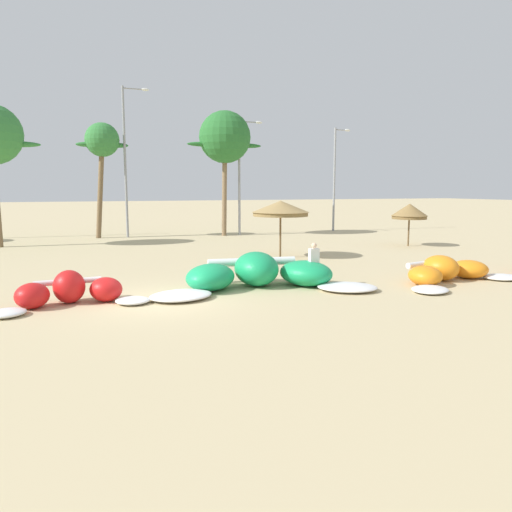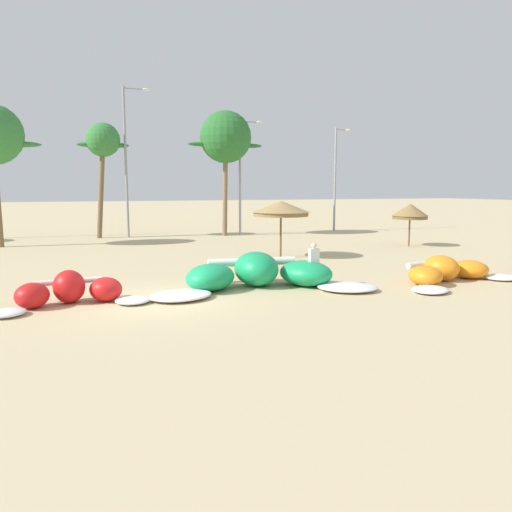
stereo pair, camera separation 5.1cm
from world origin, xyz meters
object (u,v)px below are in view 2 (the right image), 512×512
(kite_left_of_center, at_px, (259,275))
(lamppost_east_center, at_px, (242,171))
(palm_left_of_gap, at_px, (103,143))
(lamppost_west_center, at_px, (128,155))
(beach_umbrella_middle, at_px, (410,211))
(kite_left, at_px, (70,292))
(person_near_kites, at_px, (314,264))
(beach_umbrella_near_van, at_px, (281,208))
(palm_center_left, at_px, (226,138))
(kite_center, at_px, (448,272))
(lamppost_east, at_px, (336,174))

(kite_left_of_center, xyz_separation_m, lamppost_east_center, (6.10, 19.30, 4.46))
(palm_left_of_gap, height_order, lamppost_west_center, lamppost_west_center)
(beach_umbrella_middle, bearing_deg, lamppost_west_center, 142.73)
(kite_left_of_center, xyz_separation_m, beach_umbrella_middle, (13.53, 8.70, 1.70))
(kite_left, height_order, beach_umbrella_middle, beach_umbrella_middle)
(kite_left, xyz_separation_m, person_near_kites, (8.46, -0.13, 0.42))
(beach_umbrella_near_van, height_order, lamppost_east_center, lamppost_east_center)
(palm_center_left, bearing_deg, lamppost_east_center, -6.81)
(kite_center, xyz_separation_m, lamppost_east, (7.58, 21.69, 4.44))
(beach_umbrella_middle, bearing_deg, palm_left_of_gap, 144.80)
(kite_left_of_center, bearing_deg, kite_center, -11.94)
(beach_umbrella_near_van, relative_size, beach_umbrella_middle, 1.13)
(kite_left, xyz_separation_m, palm_center_left, (11.31, 19.76, 6.97))
(kite_left, height_order, lamppost_east_center, lamppost_east_center)
(palm_left_of_gap, bearing_deg, person_near_kites, -74.58)
(lamppost_west_center, bearing_deg, lamppost_east_center, -9.49)
(kite_left_of_center, xyz_separation_m, kite_center, (7.28, -1.54, -0.10))
(lamppost_west_center, distance_m, lamppost_east, 17.14)
(kite_left, distance_m, kite_left_of_center, 6.46)
(kite_left_of_center, distance_m, lamppost_east_center, 20.73)
(beach_umbrella_middle, distance_m, palm_left_of_gap, 21.84)
(kite_left_of_center, bearing_deg, kite_left, -177.24)
(kite_left_of_center, height_order, lamppost_east_center, lamppost_east_center)
(lamppost_east_center, bearing_deg, lamppost_east, 5.57)
(kite_left, xyz_separation_m, lamppost_west_center, (4.22, 21.00, 5.61))
(person_near_kites, bearing_deg, palm_left_of_gap, 105.42)
(kite_left_of_center, relative_size, kite_center, 1.37)
(beach_umbrella_near_van, bearing_deg, kite_center, -68.06)
(kite_center, xyz_separation_m, person_near_kites, (-5.28, 1.10, 0.44))
(beach_umbrella_near_van, distance_m, lamppost_west_center, 15.50)
(palm_center_left, height_order, lamppost_east_center, palm_center_left)
(beach_umbrella_near_van, bearing_deg, palm_center_left, 85.61)
(kite_center, height_order, palm_left_of_gap, palm_left_of_gap)
(kite_left_of_center, bearing_deg, beach_umbrella_middle, 32.75)
(palm_center_left, bearing_deg, person_near_kites, -98.16)
(beach_umbrella_middle, height_order, lamppost_east, lamppost_east)
(person_near_kites, xyz_separation_m, palm_left_of_gap, (-5.91, 21.44, 6.04))
(kite_left, relative_size, kite_left_of_center, 0.58)
(kite_left, height_order, lamppost_west_center, lamppost_west_center)
(beach_umbrella_middle, relative_size, lamppost_east, 0.31)
(kite_left, height_order, palm_left_of_gap, palm_left_of_gap)
(palm_left_of_gap, bearing_deg, lamppost_east_center, -9.64)
(kite_center, bearing_deg, beach_umbrella_middle, 58.61)
(palm_left_of_gap, distance_m, lamppost_west_center, 1.90)
(beach_umbrella_near_van, xyz_separation_m, palm_center_left, (0.97, 12.57, 4.79))
(lamppost_west_center, bearing_deg, palm_center_left, -9.96)
(kite_left_of_center, relative_size, palm_left_of_gap, 1.00)
(beach_umbrella_middle, relative_size, palm_center_left, 0.28)
(palm_left_of_gap, bearing_deg, beach_umbrella_near_van, -61.09)
(person_near_kites, relative_size, lamppost_west_center, 0.15)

